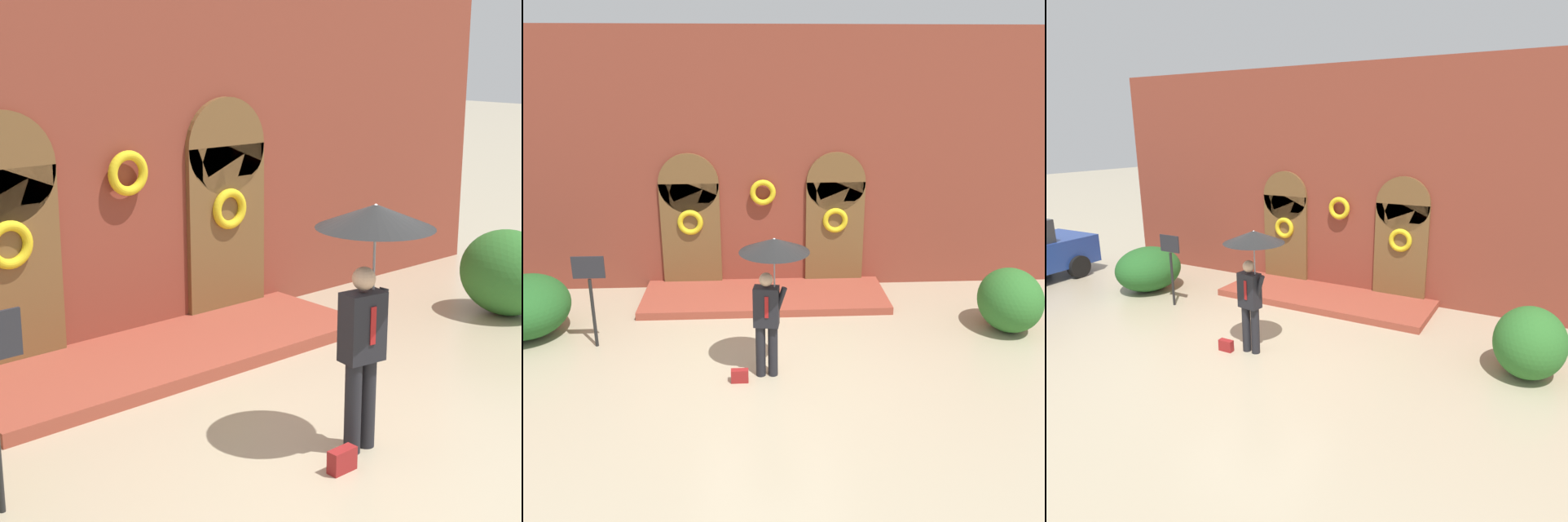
% 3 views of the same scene
% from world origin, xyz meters
% --- Properties ---
extents(ground_plane, '(80.00, 80.00, 0.00)m').
position_xyz_m(ground_plane, '(0.00, 0.00, 0.00)').
color(ground_plane, tan).
extents(building_facade, '(14.00, 2.30, 5.60)m').
position_xyz_m(building_facade, '(-0.00, 4.15, 2.68)').
color(building_facade, brown).
rests_on(building_facade, ground).
extents(person_with_umbrella, '(1.10, 1.10, 2.36)m').
position_xyz_m(person_with_umbrella, '(0.06, -0.07, 1.91)').
color(person_with_umbrella, black).
rests_on(person_with_umbrella, ground).
extents(handbag, '(0.28, 0.12, 0.22)m').
position_xyz_m(handbag, '(-0.48, -0.27, 0.11)').
color(handbag, maroon).
rests_on(handbag, ground).
extents(shrub_right, '(1.17, 1.39, 1.21)m').
position_xyz_m(shrub_right, '(4.64, 1.40, 0.61)').
color(shrub_right, '#2D6B28').
rests_on(shrub_right, ground).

